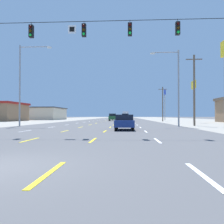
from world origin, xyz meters
TOP-DOWN VIEW (x-y plane):
  - ground_plane at (0.00, 66.00)m, footprint 572.00×572.00m
  - lot_apron_left at (-24.75, 66.00)m, footprint 28.00×440.00m
  - lot_apron_right at (24.75, 66.00)m, footprint 28.00×440.00m
  - lane_markings at (0.00, 104.50)m, footprint 10.64×227.60m
  - signal_span_wire at (0.48, 11.40)m, footprint 27.55×0.53m
  - sedan_inner_right_nearest at (3.43, 16.93)m, footprint 1.80×4.50m
  - suv_center_turn_near at (-0.04, 60.18)m, footprint 1.98×4.90m
  - suv_inner_right_mid at (3.48, 61.37)m, footprint 1.98×4.90m
  - hatchback_center_turn_midfar at (-0.13, 74.93)m, footprint 1.72×3.90m
  - box_truck_inner_right_far at (3.52, 95.46)m, footprint 2.40×7.20m
  - suv_inner_left_farther at (-3.29, 122.40)m, footprint 1.98×4.90m
  - storefront_left_row_2 at (-24.74, 78.19)m, footprint 10.86×17.98m
  - pole_sign_right_row_1 at (16.74, 41.05)m, footprint 0.24×2.57m
  - pole_sign_right_row_2 at (15.88, 69.65)m, footprint 0.24×1.87m
  - streetlight_left_row_0 at (-9.75, 24.16)m, footprint 4.22×0.26m
  - streetlight_right_row_0 at (9.82, 24.16)m, footprint 3.55×0.26m
  - utility_pole_right_row_0 at (12.89, 27.05)m, footprint 2.20×0.26m
  - utility_pole_right_row_1 at (12.84, 54.33)m, footprint 2.20×0.26m

SIDE VIEW (x-z plane):
  - ground_plane at x=0.00m, z-range 0.00..0.00m
  - lot_apron_left at x=-24.75m, z-range 0.00..0.01m
  - lot_apron_right at x=24.75m, z-range 0.00..0.01m
  - lane_markings at x=0.00m, z-range 0.00..0.01m
  - sedan_inner_right_nearest at x=3.43m, z-range 0.03..1.49m
  - hatchback_center_turn_midfar at x=-0.13m, z-range 0.01..1.55m
  - suv_center_turn_near at x=-0.04m, z-range 0.04..2.02m
  - suv_inner_right_mid at x=3.48m, z-range 0.04..2.02m
  - suv_inner_left_farther at x=-3.29m, z-range 0.04..2.02m
  - box_truck_inner_right_far at x=3.52m, z-range 0.22..3.45m
  - storefront_left_row_2 at x=-24.74m, z-range 0.01..4.35m
  - utility_pole_right_row_1 at x=12.84m, z-range 0.19..8.81m
  - utility_pole_right_row_0 at x=12.89m, z-range 0.20..9.87m
  - streetlight_right_row_0 at x=9.82m, z-range 0.70..10.27m
  - signal_span_wire at x=0.48m, z-range 0.80..10.19m
  - streetlight_left_row_0 at x=-9.75m, z-range 0.80..11.33m
  - pole_sign_right_row_1 at x=16.74m, z-range 2.27..10.42m
  - pole_sign_right_row_2 at x=15.88m, z-range 2.31..11.89m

